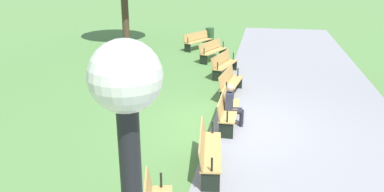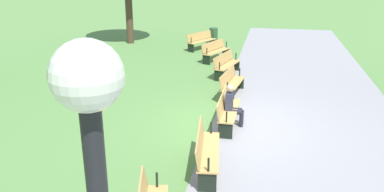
{
  "view_description": "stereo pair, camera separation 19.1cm",
  "coord_description": "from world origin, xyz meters",
  "px_view_note": "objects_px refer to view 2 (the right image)",
  "views": [
    {
      "loc": [
        10.15,
        0.83,
        4.38
      ],
      "look_at": [
        0.0,
        -1.08,
        0.8
      ],
      "focal_mm": 36.12,
      "sensor_mm": 36.0,
      "label": 1
    },
    {
      "loc": [
        10.11,
        1.02,
        4.38
      ],
      "look_at": [
        0.0,
        -1.08,
        0.8
      ],
      "focal_mm": 36.12,
      "sensor_mm": 36.0,
      "label": 2
    }
  ],
  "objects_px": {
    "trash_bin": "(213,36)",
    "bench_1": "(215,50)",
    "bench_5": "(206,150)",
    "bench_4": "(227,109)",
    "bench_0": "(201,40)",
    "bench_2": "(226,64)",
    "person_seated": "(233,104)",
    "bench_3": "(231,83)"
  },
  "relations": [
    {
      "from": "person_seated",
      "to": "trash_bin",
      "type": "height_order",
      "value": "person_seated"
    },
    {
      "from": "bench_0",
      "to": "bench_4",
      "type": "relative_size",
      "value": 0.99
    },
    {
      "from": "bench_4",
      "to": "bench_5",
      "type": "distance_m",
      "value": 2.58
    },
    {
      "from": "bench_1",
      "to": "trash_bin",
      "type": "height_order",
      "value": "same"
    },
    {
      "from": "bench_3",
      "to": "person_seated",
      "type": "relative_size",
      "value": 1.65
    },
    {
      "from": "bench_1",
      "to": "person_seated",
      "type": "bearing_deg",
      "value": 34.02
    },
    {
      "from": "bench_1",
      "to": "bench_3",
      "type": "distance_m",
      "value": 5.14
    },
    {
      "from": "bench_0",
      "to": "bench_1",
      "type": "bearing_deg",
      "value": 54.8
    },
    {
      "from": "bench_2",
      "to": "bench_5",
      "type": "distance_m",
      "value": 7.68
    },
    {
      "from": "bench_5",
      "to": "trash_bin",
      "type": "bearing_deg",
      "value": -179.31
    },
    {
      "from": "bench_4",
      "to": "bench_2",
      "type": "bearing_deg",
      "value": -172.72
    },
    {
      "from": "bench_5",
      "to": "trash_bin",
      "type": "xyz_separation_m",
      "value": [
        -14.04,
        -1.98,
        -0.03
      ]
    },
    {
      "from": "bench_4",
      "to": "person_seated",
      "type": "distance_m",
      "value": 0.22
    },
    {
      "from": "bench_1",
      "to": "bench_5",
      "type": "bearing_deg",
      "value": 29.26
    },
    {
      "from": "bench_0",
      "to": "bench_4",
      "type": "bearing_deg",
      "value": 43.87
    },
    {
      "from": "bench_4",
      "to": "person_seated",
      "type": "bearing_deg",
      "value": 105.84
    },
    {
      "from": "bench_3",
      "to": "trash_bin",
      "type": "height_order",
      "value": "same"
    },
    {
      "from": "bench_0",
      "to": "trash_bin",
      "type": "relative_size",
      "value": 2.15
    },
    {
      "from": "bench_0",
      "to": "bench_5",
      "type": "relative_size",
      "value": 0.97
    },
    {
      "from": "bench_3",
      "to": "trash_bin",
      "type": "relative_size",
      "value": 2.22
    },
    {
      "from": "person_seated",
      "to": "trash_bin",
      "type": "relative_size",
      "value": 1.35
    },
    {
      "from": "bench_4",
      "to": "trash_bin",
      "type": "relative_size",
      "value": 2.17
    },
    {
      "from": "trash_bin",
      "to": "bench_0",
      "type": "bearing_deg",
      "value": -14.68
    },
    {
      "from": "trash_bin",
      "to": "bench_1",
      "type": "bearing_deg",
      "value": 9.92
    },
    {
      "from": "bench_4",
      "to": "person_seated",
      "type": "height_order",
      "value": "person_seated"
    },
    {
      "from": "bench_1",
      "to": "bench_0",
      "type": "bearing_deg",
      "value": -132.53
    },
    {
      "from": "bench_4",
      "to": "trash_bin",
      "type": "bearing_deg",
      "value": -169.42
    },
    {
      "from": "bench_1",
      "to": "bench_4",
      "type": "xyz_separation_m",
      "value": [
        7.54,
        1.45,
        0.0
      ]
    },
    {
      "from": "bench_1",
      "to": "bench_3",
      "type": "bearing_deg",
      "value": 36.54
    },
    {
      "from": "bench_1",
      "to": "bench_3",
      "type": "xyz_separation_m",
      "value": [
        4.97,
        1.29,
        0.0
      ]
    },
    {
      "from": "bench_2",
      "to": "bench_3",
      "type": "relative_size",
      "value": 1.01
    },
    {
      "from": "bench_0",
      "to": "bench_5",
      "type": "distance_m",
      "value": 12.66
    },
    {
      "from": "bench_0",
      "to": "bench_4",
      "type": "xyz_separation_m",
      "value": [
        9.86,
        2.56,
        0.0
      ]
    },
    {
      "from": "bench_5",
      "to": "trash_bin",
      "type": "relative_size",
      "value": 2.22
    },
    {
      "from": "bench_2",
      "to": "person_seated",
      "type": "xyz_separation_m",
      "value": [
        5.06,
        0.8,
        0.16
      ]
    },
    {
      "from": "bench_2",
      "to": "trash_bin",
      "type": "distance_m",
      "value": 6.54
    },
    {
      "from": "bench_2",
      "to": "bench_5",
      "type": "relative_size",
      "value": 1.01
    },
    {
      "from": "bench_1",
      "to": "trash_bin",
      "type": "distance_m",
      "value": 3.98
    },
    {
      "from": "bench_4",
      "to": "bench_5",
      "type": "relative_size",
      "value": 0.98
    },
    {
      "from": "bench_5",
      "to": "trash_bin",
      "type": "distance_m",
      "value": 14.18
    },
    {
      "from": "bench_3",
      "to": "bench_4",
      "type": "bearing_deg",
      "value": 10.97
    },
    {
      "from": "bench_0",
      "to": "trash_bin",
      "type": "xyz_separation_m",
      "value": [
        -1.6,
        0.42,
        -0.03
      ]
    }
  ]
}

